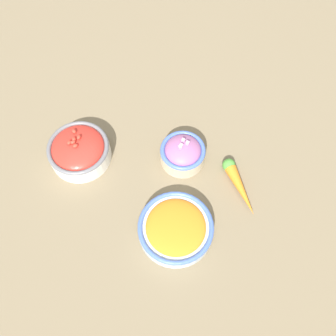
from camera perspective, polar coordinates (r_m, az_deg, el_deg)
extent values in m
plane|color=#75664C|center=(0.99, 0.00, -0.79)|extent=(3.00, 3.00, 0.00)
cylinder|color=beige|center=(0.99, 2.24, 2.05)|extent=(0.12, 0.12, 0.05)
torus|color=#4766B7|center=(0.97, 2.28, 2.72)|extent=(0.12, 0.12, 0.01)
ellipsoid|color=#9E5B8E|center=(0.97, 2.28, 2.72)|extent=(0.09, 0.09, 0.04)
cube|color=#C699C1|center=(0.94, 1.86, 3.18)|extent=(0.01, 0.01, 0.01)
cube|color=#C699C1|center=(0.94, 2.01, 3.45)|extent=(0.01, 0.01, 0.01)
cube|color=#C699C1|center=(0.95, 2.35, 4.24)|extent=(0.01, 0.01, 0.01)
cube|color=#C699C1|center=(0.95, 3.00, 3.84)|extent=(0.01, 0.01, 0.01)
cylinder|color=silver|center=(1.01, -13.29, 2.37)|extent=(0.16, 0.16, 0.05)
torus|color=slate|center=(0.99, -13.57, 3.05)|extent=(0.16, 0.16, 0.01)
ellipsoid|color=red|center=(0.99, -13.57, 3.05)|extent=(0.14, 0.14, 0.04)
ellipsoid|color=red|center=(0.97, -13.94, 3.32)|extent=(0.01, 0.02, 0.01)
ellipsoid|color=red|center=(0.98, -14.27, 3.85)|extent=(0.01, 0.02, 0.01)
ellipsoid|color=red|center=(0.98, -14.14, 4.28)|extent=(0.02, 0.02, 0.01)
ellipsoid|color=red|center=(0.98, -13.45, 4.60)|extent=(0.02, 0.02, 0.01)
ellipsoid|color=red|center=(1.00, -14.13, 5.46)|extent=(0.01, 0.01, 0.01)
ellipsoid|color=red|center=(0.98, -14.82, 3.79)|extent=(0.02, 0.02, 0.01)
cylinder|color=#B2C1CC|center=(0.91, 1.18, -9.29)|extent=(0.18, 0.18, 0.03)
torus|color=#4766B7|center=(0.89, 1.20, -8.96)|extent=(0.18, 0.18, 0.01)
ellipsoid|color=orange|center=(0.89, 1.20, -8.96)|extent=(0.14, 0.14, 0.03)
cone|color=orange|center=(0.97, 11.18, -3.42)|extent=(0.14, 0.08, 0.03)
sphere|color=#4C9338|center=(0.99, 9.25, 0.45)|extent=(0.03, 0.03, 0.03)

